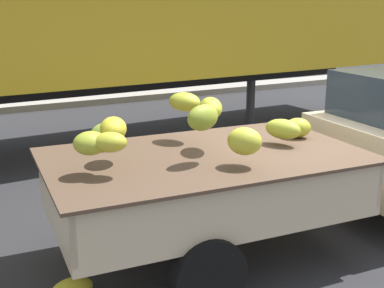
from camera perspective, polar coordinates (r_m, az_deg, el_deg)
name	(u,v)px	position (r m, az deg, el deg)	size (l,w,h in m)	color
ground	(305,229)	(5.86, 12.76, -9.40)	(220.00, 220.00, 0.00)	#28282B
curb_strip	(89,100)	(13.14, -11.63, 4.92)	(80.00, 0.80, 0.16)	gray
pickup_truck	(373,149)	(5.92, 20.00, -0.59)	(5.36, 2.07, 1.70)	#CCB793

